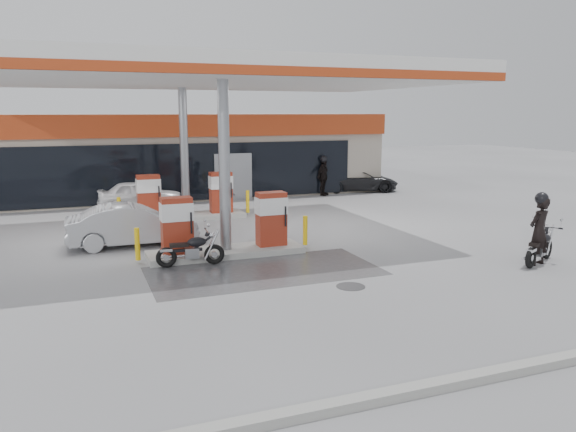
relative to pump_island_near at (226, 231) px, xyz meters
name	(u,v)px	position (x,y,z in m)	size (l,w,h in m)	color
ground	(246,273)	(0.00, -2.00, -0.71)	(90.00, 90.00, 0.00)	gray
wet_patch	(264,271)	(0.50, -2.00, -0.71)	(6.00, 3.00, 0.00)	#4C4C4F
drain_cover	(351,286)	(2.00, -4.00, -0.71)	(0.70, 0.70, 0.01)	#38383A
kerb	(387,396)	(0.00, -9.00, -0.64)	(28.00, 0.25, 0.15)	gray
store_building	(155,153)	(0.01, 13.94, 1.30)	(22.00, 8.22, 4.00)	#AA9E8F
canopy	(199,75)	(0.00, 3.00, 4.56)	(16.00, 10.02, 5.51)	silver
pump_island_near	(226,231)	(0.00, 0.00, 0.00)	(5.14, 1.30, 1.78)	#9E9E99
pump_island_far	(186,201)	(0.00, 6.00, 0.00)	(5.14, 1.30, 1.78)	#9E9E99
main_motorcycle	(540,248)	(7.82, -3.98, -0.28)	(1.76, 1.04, 0.98)	black
biker_main	(539,231)	(7.66, -4.07, 0.23)	(0.68, 0.45, 1.88)	black
parked_motorcycle	(192,251)	(-1.17, -0.80, -0.29)	(1.85, 0.71, 0.95)	black
sedan_white	(140,194)	(-1.36, 9.20, -0.11)	(1.43, 3.55, 1.21)	silver
attendant	(228,192)	(1.95, 7.00, 0.11)	(0.80, 0.62, 1.64)	#555559
hatchback_silver	(133,225)	(-2.39, 2.20, -0.06)	(1.38, 3.96, 1.31)	#A3A6AB
parked_car_right	(359,180)	(10.00, 10.51, -0.15)	(1.86, 4.04, 1.12)	black
biker_walking	(323,177)	(7.58, 9.76, 0.22)	(1.09, 0.46, 1.87)	black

